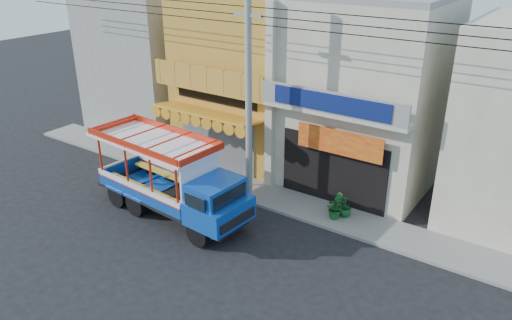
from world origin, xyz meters
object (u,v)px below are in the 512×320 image
Objects in this scene: utility_pole at (252,85)px; songthaew_truck at (180,183)px; potted_plant_a at (335,208)px; potted_plant_c at (345,206)px; potted_plant_b at (337,205)px; green_sign at (154,152)px.

utility_pole is 3.93× the size of songthaew_truck.
utility_pole reaches higher than potted_plant_a.
potted_plant_a is at bearing -31.24° from potted_plant_c.
potted_plant_c is at bearing 34.58° from songthaew_truck.
potted_plant_a is 0.90× the size of potted_plant_b.
utility_pole is 5.96m from potted_plant_c.
potted_plant_b is 0.33m from potted_plant_c.
green_sign is (-6.37, 0.66, -4.53)m from utility_pole.
songthaew_truck is at bearing 101.18° from potted_plant_b.
green_sign reaches higher than potted_plant_a.
potted_plant_b reaches higher than potted_plant_c.
potted_plant_c is (3.85, 0.85, -4.47)m from utility_pole.
potted_plant_a is at bearing -0.88° from green_sign.
potted_plant_c is (10.22, 0.20, 0.06)m from green_sign.
utility_pole reaches higher than songthaew_truck.
utility_pole is 4.68m from songthaew_truck.
green_sign is at bearing -84.70° from potted_plant_c.
utility_pole is 5.73m from potted_plant_b.
potted_plant_b is (3.56, 0.70, -4.44)m from utility_pole.
songthaew_truck is at bearing -117.22° from utility_pole.
songthaew_truck reaches higher than potted_plant_a.
utility_pole reaches higher than potted_plant_c.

